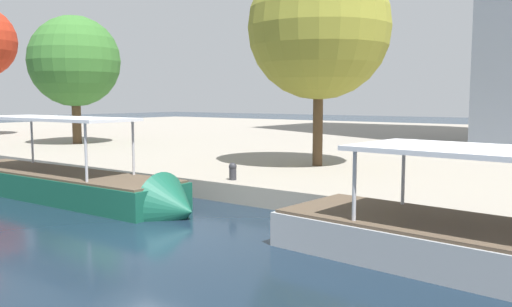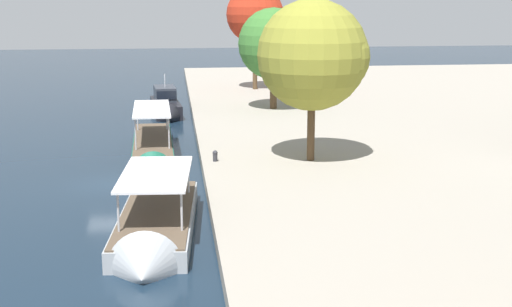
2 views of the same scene
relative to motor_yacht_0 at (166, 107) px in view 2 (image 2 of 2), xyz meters
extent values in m
plane|color=#142333|center=(24.06, -3.30, -0.74)|extent=(220.00, 220.00, 0.00)
cube|color=black|center=(-0.47, -0.04, -0.31)|extent=(8.01, 3.11, 1.69)
cone|color=black|center=(3.82, 0.37, -0.31)|extent=(1.41, 2.36, 2.26)
cube|color=#2D333D|center=(-1.05, -0.10, 1.18)|extent=(3.68, 2.23, 1.29)
cube|color=black|center=(0.31, 0.03, 1.24)|extent=(1.10, 1.86, 0.77)
cylinder|color=silver|center=(-0.66, -0.06, 2.45)|extent=(0.08, 0.08, 1.25)
cube|color=#14513D|center=(16.18, -0.83, -0.45)|extent=(12.42, 3.05, 1.40)
cone|color=#14513D|center=(22.85, -0.65, -0.45)|extent=(1.47, 2.48, 2.44)
cube|color=brown|center=(16.18, -0.83, 0.29)|extent=(12.17, 2.91, 0.08)
cylinder|color=#B2B2B7|center=(19.54, 0.35, 1.37)|extent=(0.10, 0.10, 2.08)
cylinder|color=#B2B2B7|center=(19.60, -1.82, 1.37)|extent=(0.10, 0.10, 2.08)
cylinder|color=#B2B2B7|center=(12.75, 0.16, 1.37)|extent=(0.10, 0.10, 2.08)
cylinder|color=#B2B2B7|center=(12.81, -2.01, 1.37)|extent=(0.10, 0.10, 2.08)
cube|color=silver|center=(16.18, -0.83, 2.48)|extent=(7.72, 2.71, 0.12)
cube|color=#9EA3A8|center=(32.71, -0.21, -0.47)|extent=(10.81, 4.16, 1.32)
cone|color=#9EA3A8|center=(38.49, -0.64, -0.47)|extent=(1.62, 3.13, 3.04)
cube|color=brown|center=(32.71, -0.21, 0.23)|extent=(10.59, 3.97, 0.08)
cylinder|color=#B2B2B7|center=(35.71, 0.92, 1.13)|extent=(0.10, 0.10, 1.73)
cylinder|color=#B2B2B7|center=(35.51, -1.77, 1.13)|extent=(0.10, 0.10, 1.73)
cylinder|color=#B2B2B7|center=(29.90, 1.35, 1.13)|extent=(0.10, 0.10, 1.73)
cylinder|color=#B2B2B7|center=(29.70, -1.34, 1.13)|extent=(0.10, 0.10, 1.73)
cube|color=silver|center=(32.71, -0.21, 2.06)|extent=(6.78, 3.59, 0.12)
cylinder|color=#2D2D33|center=(22.15, 3.21, 0.25)|extent=(0.29, 0.29, 0.46)
sphere|color=#2D2D33|center=(22.15, 3.21, 0.56)|extent=(0.32, 0.32, 0.32)
cylinder|color=#4C3823|center=(-11.68, 9.81, 2.96)|extent=(0.52, 0.52, 5.87)
sphere|color=#B22D19|center=(-11.68, 9.81, 8.25)|extent=(6.30, 6.30, 6.30)
sphere|color=#B22D19|center=(-12.50, 8.63, 8.56)|extent=(3.56, 3.56, 3.56)
sphere|color=#B22D19|center=(-12.00, 9.73, 8.37)|extent=(3.63, 3.63, 3.63)
cylinder|color=#4C3823|center=(22.57, 9.22, 2.05)|extent=(0.48, 0.48, 4.05)
sphere|color=olive|center=(22.57, 9.22, 6.63)|extent=(6.83, 6.83, 6.83)
sphere|color=olive|center=(23.06, 10.32, 6.55)|extent=(4.65, 4.65, 4.65)
sphere|color=olive|center=(22.67, 10.19, 6.83)|extent=(3.70, 3.70, 3.70)
cylinder|color=#4C3823|center=(2.09, 9.86, 1.78)|extent=(0.64, 0.64, 3.52)
sphere|color=#38702D|center=(2.09, 9.86, 5.97)|extent=(6.48, 6.48, 6.48)
sphere|color=#38702D|center=(1.51, 9.87, 5.02)|extent=(3.00, 3.00, 3.00)
sphere|color=#38702D|center=(0.91, 11.00, 6.83)|extent=(4.25, 4.25, 4.25)
camera|label=1|loc=(35.36, -12.98, 3.25)|focal=36.87mm
camera|label=2|loc=(63.78, 0.71, 10.10)|focal=47.81mm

